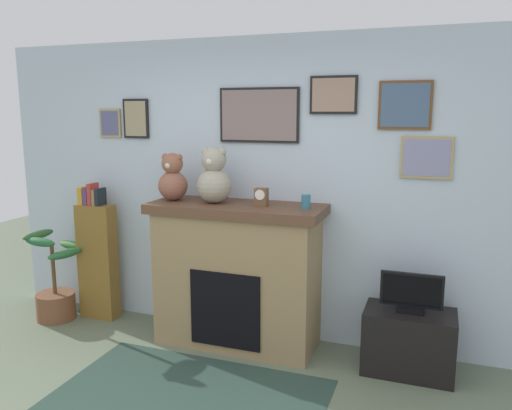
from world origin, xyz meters
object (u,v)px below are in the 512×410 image
at_px(tv_stand, 409,342).
at_px(candle_jar, 306,202).
at_px(fireplace, 237,274).
at_px(television, 411,294).
at_px(bookshelf, 98,257).
at_px(teddy_bear_cream, 173,179).
at_px(mantel_clock, 261,197).
at_px(teddy_bear_tan, 214,178).
at_px(potted_plant, 56,290).

bearing_deg(tv_stand, candle_jar, 179.22).
xyz_separation_m(fireplace, television, (1.42, -0.03, 0.01)).
height_order(bookshelf, teddy_bear_cream, teddy_bear_cream).
height_order(candle_jar, mantel_clock, mantel_clock).
bearing_deg(teddy_bear_tan, candle_jar, 0.04).
distance_m(potted_plant, mantel_clock, 2.30).
distance_m(candle_jar, teddy_bear_cream, 1.18).
height_order(fireplace, television, fireplace).
bearing_deg(potted_plant, teddy_bear_tan, 3.37).
bearing_deg(potted_plant, mantel_clock, 2.67).
bearing_deg(television, mantel_clock, 179.47).
distance_m(mantel_clock, teddy_bear_cream, 0.81).
bearing_deg(mantel_clock, candle_jar, 0.22).
xyz_separation_m(television, teddy_bear_cream, (-2.00, 0.01, 0.78)).
distance_m(television, teddy_bear_tan, 1.81).
distance_m(fireplace, tv_stand, 1.47).
distance_m(bookshelf, potted_plant, 0.51).
bearing_deg(bookshelf, teddy_bear_cream, -5.71).
bearing_deg(teddy_bear_cream, television, -0.35).
height_order(teddy_bear_cream, teddy_bear_tan, teddy_bear_tan).
bearing_deg(fireplace, potted_plant, -176.41).
xyz_separation_m(bookshelf, teddy_bear_tan, (1.28, -0.09, 0.83)).
bearing_deg(television, candle_jar, 179.13).
relative_size(candle_jar, teddy_bear_tan, 0.25).
xyz_separation_m(fireplace, candle_jar, (0.59, -0.02, 0.66)).
relative_size(bookshelf, teddy_bear_tan, 2.82).
distance_m(potted_plant, teddy_bear_tan, 2.01).
height_order(bookshelf, television, bookshelf).
relative_size(fireplace, candle_jar, 12.75).
relative_size(tv_stand, candle_jar, 5.87).
bearing_deg(bookshelf, teddy_bear_tan, -3.99).
xyz_separation_m(tv_stand, teddy_bear_cream, (-2.00, 0.01, 1.16)).
relative_size(fireplace, bookshelf, 1.11).
xyz_separation_m(bookshelf, potted_plant, (-0.36, -0.19, -0.31)).
relative_size(television, teddy_bear_cream, 1.13).
xyz_separation_m(potted_plant, tv_stand, (3.26, 0.09, -0.04)).
height_order(fireplace, teddy_bear_tan, teddy_bear_tan).
bearing_deg(bookshelf, fireplace, -2.76).
relative_size(tv_stand, mantel_clock, 4.61).
distance_m(television, mantel_clock, 1.37).
distance_m(bookshelf, teddy_bear_tan, 1.53).
bearing_deg(candle_jar, teddy_bear_cream, -179.97).
bearing_deg(television, teddy_bear_cream, 179.65).
xyz_separation_m(tv_stand, television, (-0.00, -0.00, 0.38)).
xyz_separation_m(bookshelf, teddy_bear_cream, (0.89, -0.09, 0.81)).
xyz_separation_m(potted_plant, candle_jar, (2.43, 0.10, 0.99)).
xyz_separation_m(potted_plant, television, (3.26, 0.08, 0.34)).
relative_size(bookshelf, mantel_clock, 9.02).
xyz_separation_m(teddy_bear_cream, teddy_bear_tan, (0.39, -0.00, 0.03)).
height_order(potted_plant, mantel_clock, mantel_clock).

